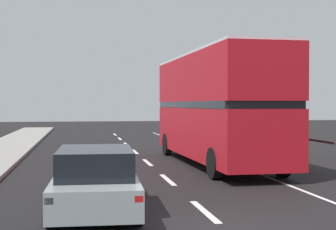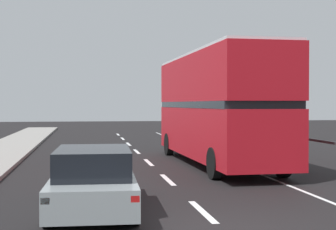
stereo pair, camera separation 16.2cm
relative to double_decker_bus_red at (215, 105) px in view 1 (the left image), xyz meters
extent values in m
cube|color=black|center=(-2.50, -9.72, -2.34)|extent=(75.34, 120.00, 0.10)
cube|color=silver|center=(-2.50, -8.34, -2.29)|extent=(0.16, 2.34, 0.01)
cube|color=silver|center=(-2.50, -3.60, -2.29)|extent=(0.16, 2.34, 0.01)
cube|color=silver|center=(-2.50, 1.13, -2.29)|extent=(0.16, 2.34, 0.01)
cube|color=silver|center=(-2.50, 5.87, -2.29)|extent=(0.16, 2.34, 0.01)
cube|color=silver|center=(-2.50, 10.61, -2.29)|extent=(0.16, 2.34, 0.01)
cube|color=silver|center=(-2.50, 15.34, -2.29)|extent=(0.16, 2.34, 0.01)
cube|color=silver|center=(-2.50, 20.08, -2.29)|extent=(0.16, 2.34, 0.01)
cube|color=silver|center=(0.76, -0.72, -2.29)|extent=(0.12, 46.00, 0.01)
cube|color=#424849|center=(2.58, -0.72, -1.16)|extent=(0.08, 42.00, 0.08)
cylinder|color=#424849|center=(2.58, -2.47, -1.73)|extent=(0.10, 0.10, 1.14)
cylinder|color=#424849|center=(2.58, 1.03, -1.73)|extent=(0.10, 0.10, 1.14)
cylinder|color=#424849|center=(2.58, 4.53, -1.73)|extent=(0.10, 0.10, 1.14)
cylinder|color=#424849|center=(2.58, 8.03, -1.73)|extent=(0.10, 0.10, 1.14)
cylinder|color=#424849|center=(2.58, 11.53, -1.73)|extent=(0.10, 0.10, 1.14)
cylinder|color=#424849|center=(2.58, 15.03, -1.73)|extent=(0.10, 0.10, 1.14)
cylinder|color=#424849|center=(2.58, 18.53, -1.73)|extent=(0.10, 0.10, 1.14)
cube|color=#B6121D|center=(0.00, -0.01, -1.02)|extent=(2.71, 10.70, 1.85)
cube|color=black|center=(0.00, -0.01, 0.03)|extent=(2.72, 10.28, 0.24)
cube|color=#B6121D|center=(0.00, -0.01, 1.02)|extent=(2.71, 10.70, 1.74)
cube|color=silver|center=(0.00, -0.01, 1.94)|extent=(2.66, 10.49, 0.10)
cube|color=black|center=(-0.13, 5.29, -0.92)|extent=(2.21, 0.09, 1.30)
cube|color=yellow|center=(-0.13, 5.29, 1.45)|extent=(1.48, 0.08, 0.28)
cylinder|color=black|center=(-1.22, 3.89, -1.79)|extent=(0.30, 1.01, 1.00)
cylinder|color=black|center=(1.04, 3.94, -1.79)|extent=(0.30, 1.01, 1.00)
cylinder|color=black|center=(-1.04, -3.76, -1.79)|extent=(0.30, 1.01, 1.00)
cylinder|color=black|center=(1.22, -3.70, -1.79)|extent=(0.30, 1.01, 1.00)
cube|color=#8E9598|center=(-4.85, -7.75, -1.81)|extent=(1.97, 4.62, 0.61)
cube|color=black|center=(-4.86, -7.97, -1.21)|extent=(1.67, 2.56, 0.59)
cube|color=red|center=(-5.73, -9.96, -1.66)|extent=(0.16, 0.07, 0.12)
cube|color=red|center=(-4.14, -10.02, -1.66)|extent=(0.16, 0.07, 0.12)
cylinder|color=black|center=(-5.60, -6.14, -1.97)|extent=(0.22, 0.65, 0.64)
cylinder|color=black|center=(-3.97, -6.20, -1.97)|extent=(0.22, 0.65, 0.64)
cylinder|color=black|center=(-5.72, -9.29, -1.97)|extent=(0.22, 0.65, 0.64)
cylinder|color=black|center=(-4.09, -9.35, -1.97)|extent=(0.22, 0.65, 0.64)
camera|label=1|loc=(-5.20, -19.16, 0.06)|focal=54.66mm
camera|label=2|loc=(-5.04, -19.18, 0.06)|focal=54.66mm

